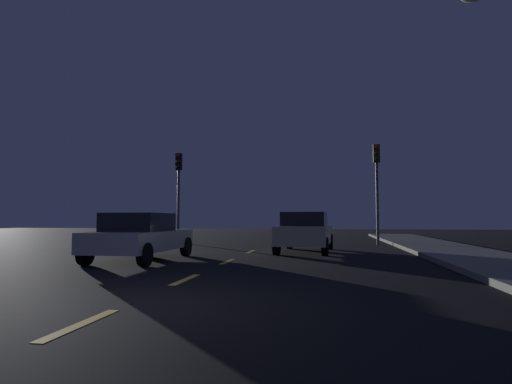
{
  "coord_description": "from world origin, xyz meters",
  "views": [
    {
      "loc": [
        2.96,
        -5.95,
        1.28
      ],
      "look_at": [
        -0.48,
        14.25,
        2.58
      ],
      "focal_mm": 29.55,
      "sensor_mm": 36.0,
      "label": 1
    }
  ],
  "objects_px": {
    "traffic_signal_left": "(178,180)",
    "traffic_signal_right": "(377,174)",
    "car_adjacent_lane": "(141,236)",
    "car_stopped_ahead": "(305,232)"
  },
  "relations": [
    {
      "from": "traffic_signal_left",
      "to": "traffic_signal_right",
      "type": "relative_size",
      "value": 0.96
    },
    {
      "from": "traffic_signal_left",
      "to": "car_adjacent_lane",
      "type": "distance_m",
      "value": 9.87
    },
    {
      "from": "traffic_signal_left",
      "to": "car_adjacent_lane",
      "type": "height_order",
      "value": "traffic_signal_left"
    },
    {
      "from": "car_adjacent_lane",
      "to": "traffic_signal_right",
      "type": "bearing_deg",
      "value": 48.7
    },
    {
      "from": "traffic_signal_left",
      "to": "car_stopped_ahead",
      "type": "height_order",
      "value": "traffic_signal_left"
    },
    {
      "from": "car_stopped_ahead",
      "to": "car_adjacent_lane",
      "type": "height_order",
      "value": "car_stopped_ahead"
    },
    {
      "from": "traffic_signal_left",
      "to": "traffic_signal_right",
      "type": "height_order",
      "value": "traffic_signal_right"
    },
    {
      "from": "traffic_signal_left",
      "to": "car_adjacent_lane",
      "type": "xyz_separation_m",
      "value": [
        2.2,
        -9.26,
        -2.63
      ]
    },
    {
      "from": "traffic_signal_right",
      "to": "car_adjacent_lane",
      "type": "distance_m",
      "value": 12.63
    },
    {
      "from": "traffic_signal_left",
      "to": "car_stopped_ahead",
      "type": "bearing_deg",
      "value": -36.31
    }
  ]
}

